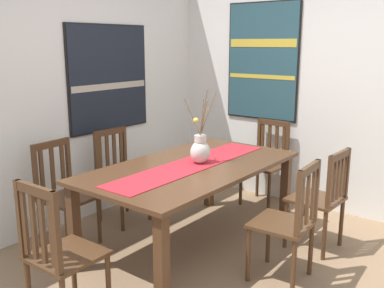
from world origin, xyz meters
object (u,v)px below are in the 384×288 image
at_px(centerpiece_vase, 200,150).
at_px(painting_on_back_wall, 109,78).
at_px(chair_1, 289,221).
at_px(chair_3, 64,193).
at_px(painting_on_side_wall, 263,62).
at_px(chair_4, 266,161).
at_px(chair_2, 120,174).
at_px(chair_5, 322,197).
at_px(dining_table, 191,175).
at_px(chair_0, 58,252).

height_order(centerpiece_vase, painting_on_back_wall, painting_on_back_wall).
distance_m(chair_1, painting_on_back_wall, 2.43).
relative_size(chair_3, painting_on_side_wall, 0.72).
xyz_separation_m(chair_1, painting_on_back_wall, (0.25, 2.22, 0.94)).
relative_size(chair_4, painting_on_back_wall, 0.85).
height_order(centerpiece_vase, chair_1, centerpiece_vase).
bearing_deg(chair_2, chair_3, -177.15).
distance_m(chair_2, painting_on_side_wall, 2.04).
bearing_deg(chair_4, centerpiece_vase, -178.50).
bearing_deg(chair_1, painting_on_side_wall, 35.65).
bearing_deg(chair_5, chair_2, 108.24).
height_order(dining_table, chair_0, chair_0).
relative_size(dining_table, chair_2, 2.12).
bearing_deg(chair_0, chair_1, -33.67).
distance_m(chair_3, painting_on_side_wall, 2.61).
bearing_deg(chair_1, chair_3, 109.47).
height_order(chair_5, painting_on_back_wall, painting_on_back_wall).
bearing_deg(chair_5, painting_on_back_wall, 100.58).
bearing_deg(painting_on_side_wall, chair_0, -175.41).
bearing_deg(chair_1, chair_4, 34.03).
bearing_deg(chair_0, dining_table, 0.88).
height_order(centerpiece_vase, chair_5, centerpiece_vase).
distance_m(dining_table, chair_5, 1.15).
distance_m(chair_2, chair_5, 1.98).
distance_m(painting_on_back_wall, painting_on_side_wall, 1.74).
bearing_deg(chair_1, chair_5, 0.50).
xyz_separation_m(chair_5, painting_on_side_wall, (0.95, 1.15, 1.09)).
relative_size(chair_1, chair_2, 1.00).
distance_m(centerpiece_vase, painting_on_side_wall, 1.68).
xyz_separation_m(chair_1, chair_3, (-0.65, 1.85, 0.00)).
xyz_separation_m(chair_1, chair_4, (1.40, 0.94, 0.00)).
bearing_deg(dining_table, chair_2, 88.22).
xyz_separation_m(centerpiece_vase, painting_on_back_wall, (0.15, 1.31, 0.55)).
bearing_deg(painting_on_back_wall, chair_4, -48.21).
relative_size(centerpiece_vase, chair_2, 0.69).
height_order(dining_table, painting_on_side_wall, painting_on_side_wall).
bearing_deg(painting_on_side_wall, chair_2, 155.08).
height_order(dining_table, chair_4, chair_4).
xyz_separation_m(chair_2, painting_on_side_wall, (1.57, -0.73, 1.09)).
bearing_deg(chair_2, chair_1, -91.44).
bearing_deg(centerpiece_vase, chair_5, -58.05).
bearing_deg(centerpiece_vase, chair_0, 179.65).
height_order(chair_1, chair_2, chair_1).
relative_size(chair_0, chair_4, 1.04).
distance_m(dining_table, painting_on_side_wall, 1.85).
distance_m(chair_3, painting_on_back_wall, 1.36).
relative_size(chair_2, chair_3, 0.99).
height_order(chair_3, painting_on_side_wall, painting_on_side_wall).
bearing_deg(chair_2, chair_5, -71.76).
bearing_deg(chair_0, painting_on_back_wall, 38.65).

